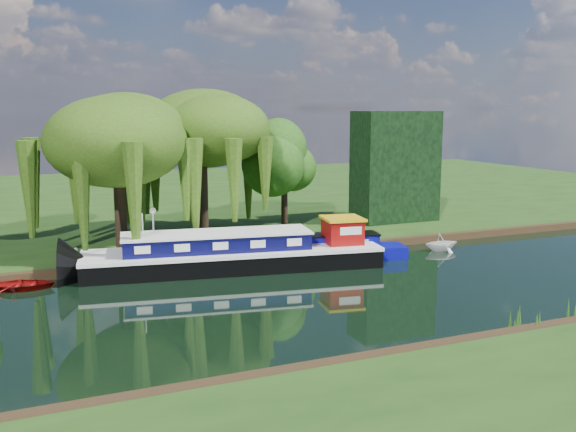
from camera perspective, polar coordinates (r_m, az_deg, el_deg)
name	(u,v)px	position (r m, az deg, el deg)	size (l,w,h in m)	color
ground	(193,312)	(28.20, -8.46, -8.40)	(120.00, 120.00, 0.00)	black
far_bank	(96,202)	(60.95, -16.67, 1.21)	(120.00, 52.00, 0.45)	#19360E
dutch_barge	(236,254)	(35.02, -4.63, -3.35)	(16.44, 6.14, 3.39)	black
narrowboat	(311,250)	(36.96, 2.08, -3.06)	(11.21, 4.32, 1.62)	#080882
red_dinghy	(22,289)	(33.76, -22.57, -6.03)	(2.20, 3.08, 0.64)	maroon
white_cruiser	(441,250)	(40.67, 13.45, -2.98)	(1.92, 2.23, 1.17)	silver
willow_left	(118,143)	(38.11, -14.92, 6.30)	(7.17, 7.17, 8.59)	black
willow_right	(201,140)	(41.00, -7.72, 6.73)	(7.01, 7.01, 8.54)	black
tree_far_right	(284,163)	(44.95, -0.32, 4.78)	(3.94, 3.94, 6.45)	black
conifer_hedge	(395,166)	(47.71, 9.50, 4.38)	(6.00, 3.00, 8.00)	black
lamppost	(153,218)	(37.71, -11.90, -0.15)	(0.36, 0.36, 2.56)	silver
mooring_posts	(143,252)	(35.78, -12.72, -3.10)	(19.16, 0.16, 1.00)	silver
reeds_near	(431,334)	(24.25, 12.57, -10.17)	(33.70, 1.50, 1.10)	#1D4A13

